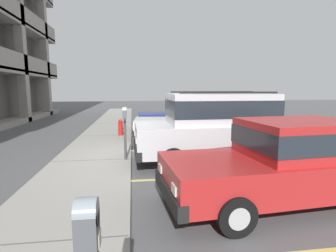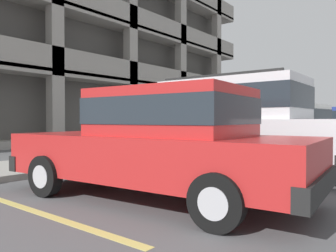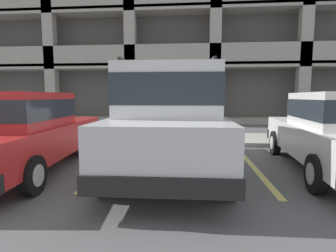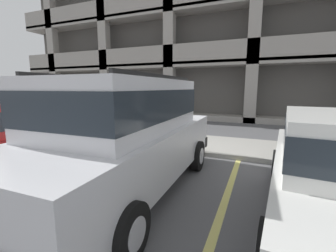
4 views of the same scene
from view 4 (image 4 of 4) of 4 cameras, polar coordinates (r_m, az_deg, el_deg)
The scene contains 7 objects.
ground_plane at distance 6.19m, azimuth 3.07°, elevation -8.06°, with size 80.00×80.00×0.10m.
sidewalk at distance 7.35m, azimuth 6.47°, elevation -4.34°, with size 40.00×2.20×0.12m.
parking_stall_lines at distance 4.57m, azimuth 15.50°, elevation -14.32°, with size 12.18×4.80×0.01m.
silver_suv at distance 3.96m, azimuth -10.59°, elevation -1.37°, with size 2.08×4.81×2.03m.
parking_meter_near at distance 6.27m, azimuth 3.79°, elevation 4.06°, with size 0.35×0.12×1.48m.
parking_meter_far at distance 10.02m, azimuth -30.98°, elevation 3.94°, with size 0.15×0.12×1.44m.
parking_garage at distance 18.61m, azimuth 22.29°, elevation 26.86°, with size 32.00×10.00×16.25m.
Camera 4 is at (1.95, -5.56, 1.84)m, focal length 24.00 mm.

